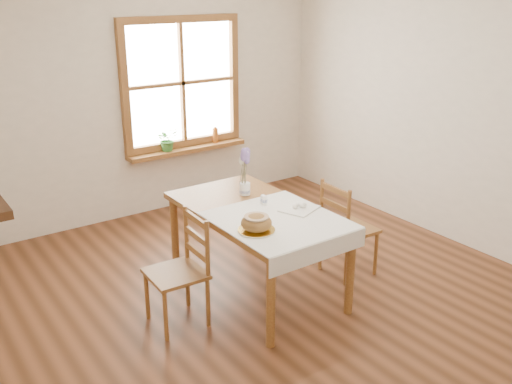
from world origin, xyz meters
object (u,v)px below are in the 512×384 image
chair_left (176,272)px  chair_right (349,227)px  bread_plate (256,230)px  flower_vase (245,190)px  dining_table (256,218)px

chair_left → chair_right: chair_right is taller
chair_right → bread_plate: 1.20m
chair_left → flower_vase: 1.05m
chair_right → chair_left: bearing=86.6°
chair_left → flower_vase: chair_left is taller
flower_vase → chair_right: bearing=-35.2°
bread_plate → chair_right: bearing=8.3°
chair_left → bread_plate: (0.53, -0.31, 0.33)m
chair_left → flower_vase: bearing=115.8°
dining_table → flower_vase: flower_vase is taller
dining_table → flower_vase: 0.36m
dining_table → chair_right: 0.93m
chair_right → flower_vase: size_ratio=8.37×
bread_plate → chair_left: bearing=149.5°
dining_table → flower_vase: bearing=71.9°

